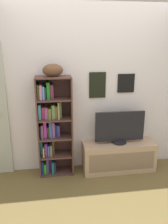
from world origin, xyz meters
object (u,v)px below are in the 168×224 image
(tv_stand, at_px, (118,156))
(television, at_px, (120,128))
(football, at_px, (53,70))
(bookshelf, at_px, (52,127))

(tv_stand, height_order, television, television)
(television, bearing_deg, football, 177.04)
(football, height_order, tv_stand, football)
(football, bearing_deg, tv_stand, -3.02)
(tv_stand, distance_m, television, 0.48)
(football, bearing_deg, television, -2.96)
(tv_stand, relative_size, television, 1.48)
(football, distance_m, tv_stand, 1.67)
(football, xyz_separation_m, television, (0.98, -0.05, -0.88))
(bookshelf, xyz_separation_m, football, (0.05, -0.03, 0.84))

